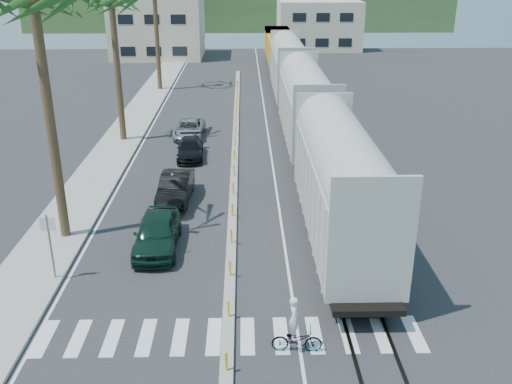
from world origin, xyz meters
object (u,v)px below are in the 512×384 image
at_px(car_second, 176,188).
at_px(cyclist, 296,334).
at_px(car_lead, 157,232).
at_px(street_sign, 49,238).

xyz_separation_m(car_second, cyclist, (5.52, -13.34, -0.08)).
height_order(car_lead, cyclist, cyclist).
xyz_separation_m(street_sign, car_lead, (3.90, 2.78, -1.15)).
relative_size(car_lead, car_second, 1.04).
xyz_separation_m(street_sign, cyclist, (9.65, -4.86, -1.29)).
relative_size(street_sign, car_second, 0.64).
bearing_deg(street_sign, cyclist, -26.76).
bearing_deg(car_lead, street_sign, -145.28).
xyz_separation_m(street_sign, car_second, (4.12, 8.48, -1.21)).
bearing_deg(street_sign, car_second, 64.06).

